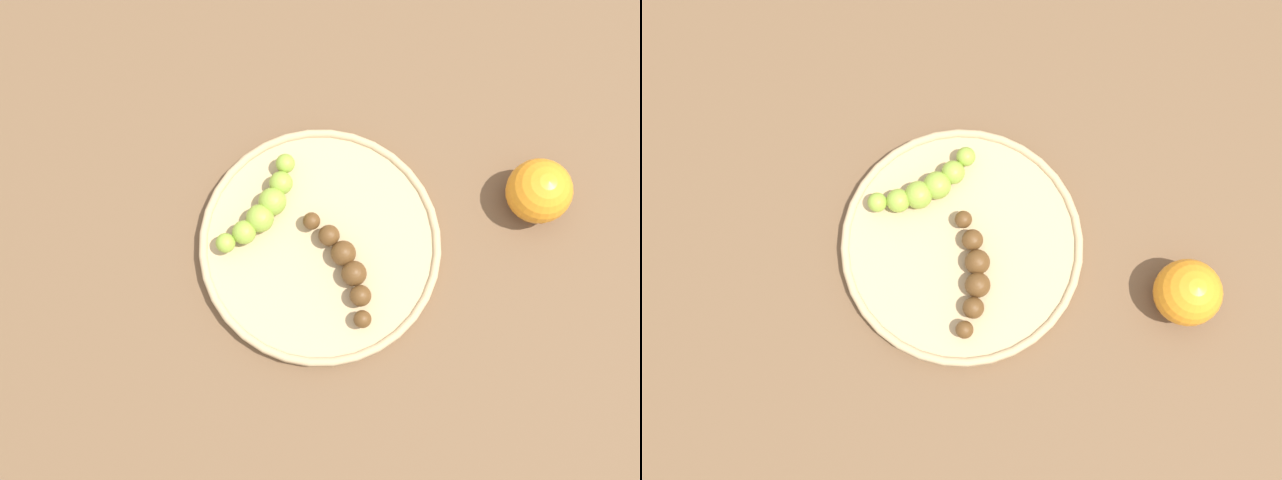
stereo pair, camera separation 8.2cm
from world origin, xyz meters
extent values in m
plane|color=brown|center=(0.00, 0.00, 0.00)|extent=(2.40, 2.40, 0.00)
cylinder|color=tan|center=(0.00, 0.00, 0.01)|extent=(0.28, 0.28, 0.02)
torus|color=tan|center=(0.00, 0.00, 0.02)|extent=(0.28, 0.28, 0.01)
sphere|color=#593819|center=(0.04, -0.09, 0.03)|extent=(0.02, 0.02, 0.02)
sphere|color=#593819|center=(0.04, -0.07, 0.03)|extent=(0.02, 0.02, 0.02)
sphere|color=#593819|center=(0.03, -0.04, 0.03)|extent=(0.03, 0.03, 0.03)
sphere|color=#593819|center=(0.02, -0.02, 0.03)|extent=(0.03, 0.03, 0.03)
sphere|color=#593819|center=(0.01, 0.01, 0.03)|extent=(0.02, 0.02, 0.02)
sphere|color=#593819|center=(-0.01, 0.02, 0.03)|extent=(0.02, 0.02, 0.02)
sphere|color=#8CAD38|center=(-0.11, 0.01, 0.04)|extent=(0.02, 0.02, 0.02)
sphere|color=#8CAD38|center=(-0.09, 0.02, 0.04)|extent=(0.03, 0.03, 0.03)
sphere|color=#8CAD38|center=(-0.07, 0.03, 0.04)|extent=(0.03, 0.03, 0.03)
sphere|color=#8CAD38|center=(-0.05, 0.05, 0.04)|extent=(0.03, 0.03, 0.03)
sphere|color=#8CAD38|center=(-0.04, 0.07, 0.04)|extent=(0.03, 0.03, 0.03)
sphere|color=#8CAD38|center=(-0.03, 0.10, 0.04)|extent=(0.02, 0.02, 0.02)
sphere|color=orange|center=(0.26, 0.03, 0.04)|extent=(0.08, 0.08, 0.08)
camera|label=1|loc=(-0.02, -0.18, 0.84)|focal=40.61mm
camera|label=2|loc=(0.06, -0.17, 0.84)|focal=40.61mm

